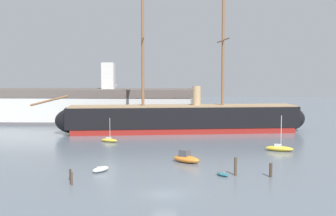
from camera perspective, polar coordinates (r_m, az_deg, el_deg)
ground_plane at (r=44.59m, az=-0.47°, el=-11.80°), size 400.00×400.00×0.00m
tall_ship at (r=90.82m, az=2.08°, el=-1.43°), size 60.01×14.25×28.93m
dinghy_foreground_left at (r=55.17m, az=-9.22°, el=-8.30°), size 2.49×3.05×0.67m
dinghy_foreground_right at (r=52.68m, az=7.51°, el=-9.03°), size 1.81×1.84×0.43m
motorboat_near_centre at (r=60.07m, az=2.51°, el=-6.89°), size 4.59×3.97×1.82m
sailboat_mid_right at (r=71.26m, az=15.04°, el=-5.35°), size 4.74×2.72×5.92m
sailboat_alongside_bow at (r=78.87m, az=-8.08°, el=-4.37°), size 3.63×2.42×4.57m
dinghy_far_left at (r=102.35m, az=-13.92°, el=-2.44°), size 3.02×2.84×0.68m
sailboat_distant_centre at (r=106.29m, az=0.89°, el=-2.00°), size 3.59×3.94×5.35m
mooring_piling_nearest at (r=51.24m, az=-13.27°, el=-8.95°), size 0.25×0.25×1.39m
mooring_piling_left_pair at (r=53.00m, az=9.27°, el=-7.93°), size 0.37×0.37×2.30m
mooring_piling_right_pair at (r=53.14m, az=13.94°, el=-8.29°), size 0.37×0.37×1.73m
mooring_piling_midwater at (r=49.25m, az=-13.09°, el=-9.42°), size 0.25×0.25×1.51m
dockside_warehouse_left at (r=111.65m, az=-10.60°, el=0.31°), size 58.11×16.81×15.83m
seagull_in_flight at (r=66.61m, az=-7.10°, el=3.13°), size 1.08×0.56×0.13m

